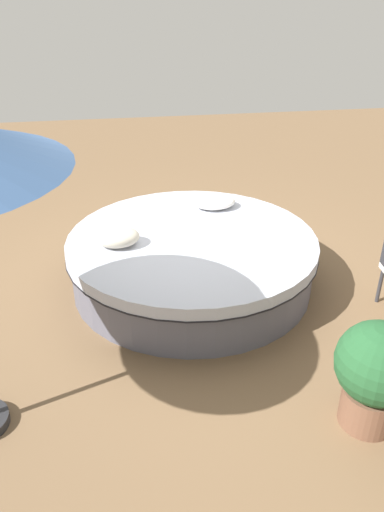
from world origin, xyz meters
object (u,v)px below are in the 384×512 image
Objects in this scene: throw_pillow_1 at (118,237)px; planter at (376,371)px; round_bed at (192,260)px; throw_pillow_0 at (214,202)px.

throw_pillow_1 is 2.87m from planter.
throw_pillow_1 reaches higher than round_bed.
planter is at bearing -65.42° from round_bed.
throw_pillow_1 reaches higher than throw_pillow_0.
throw_pillow_1 is at bearing -174.78° from round_bed.
throw_pillow_0 is 3.08m from planter.
throw_pillow_0 is at bearing 34.35° from throw_pillow_1.
throw_pillow_0 is at bearing 62.05° from round_bed.
throw_pillow_1 is at bearing -145.65° from throw_pillow_0.
planter reaches higher than round_bed.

